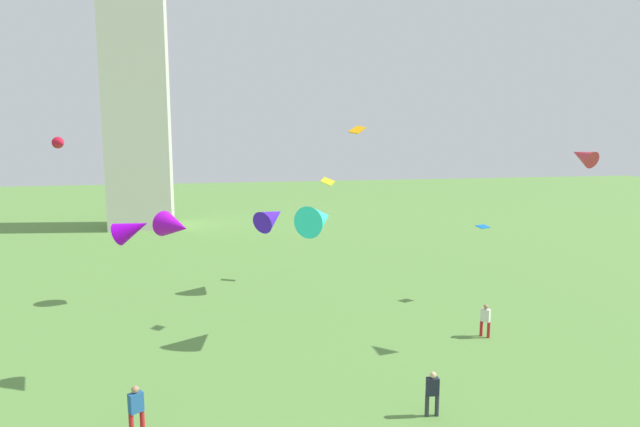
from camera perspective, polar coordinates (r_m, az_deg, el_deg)
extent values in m
cube|color=beige|center=(63.58, -19.95, 17.70)|extent=(6.79, 6.79, 42.09)
cylinder|color=red|center=(19.59, -19.16, -21.00)|extent=(0.16, 0.16, 0.84)
cylinder|color=red|center=(19.45, -20.25, -21.29)|extent=(0.16, 0.16, 0.84)
cube|color=#235693|center=(19.17, -19.81, -19.17)|extent=(0.53, 0.47, 0.67)
sphere|color=#A37556|center=(18.97, -19.88, -17.94)|extent=(0.25, 0.25, 0.25)
cylinder|color=red|center=(27.72, 18.25, -12.20)|extent=(0.15, 0.15, 0.81)
cylinder|color=red|center=(27.83, 17.51, -12.08)|extent=(0.15, 0.15, 0.81)
cube|color=silver|center=(27.54, 17.94, -10.72)|extent=(0.47, 0.50, 0.64)
sphere|color=#A37556|center=(27.40, 17.98, -9.84)|extent=(0.24, 0.24, 0.24)
cylinder|color=#2D3338|center=(19.97, 11.82, -20.19)|extent=(0.15, 0.15, 0.80)
cylinder|color=#2D3338|center=(20.07, 12.89, -20.07)|extent=(0.15, 0.15, 0.80)
cube|color=#1E2333|center=(19.69, 12.42, -18.29)|extent=(0.47, 0.31, 0.64)
sphere|color=#D8AD84|center=(19.51, 12.46, -17.14)|extent=(0.23, 0.23, 0.23)
cone|color=#9204D8|center=(32.91, -20.14, -1.61)|extent=(2.68, 2.03, 2.05)
cone|color=#C92F3D|center=(26.66, 27.19, 5.72)|extent=(0.99, 1.43, 1.12)
cube|color=orange|center=(26.78, 4.16, 9.27)|extent=(0.99, 0.90, 0.46)
cone|color=#3E15CF|center=(33.85, -5.39, -0.38)|extent=(2.78, 2.78, 1.99)
cone|color=#9A0AC0|center=(20.98, -15.86, -1.35)|extent=(1.75, 1.81, 1.10)
cone|color=#2AE5D4|center=(24.90, -0.13, -0.60)|extent=(2.61, 2.68, 1.61)
cone|color=red|center=(35.15, -26.89, 6.94)|extent=(1.19, 1.31, 0.85)
cube|color=blue|center=(33.03, 17.66, -1.39)|extent=(0.91, 0.76, 0.15)
cube|color=yellow|center=(36.09, 0.87, 3.59)|extent=(1.07, 0.89, 0.62)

